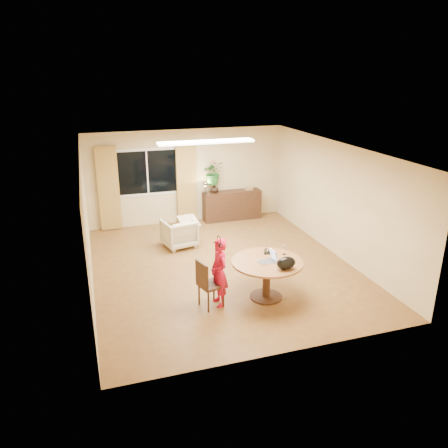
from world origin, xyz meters
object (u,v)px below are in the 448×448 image
object	(u,v)px
dining_table	(267,269)
dining_chair	(211,283)
sideboard	(232,205)
child	(219,272)
armchair	(179,233)

from	to	relation	value
dining_table	dining_chair	bearing A→B (deg)	179.18
sideboard	dining_chair	bearing A→B (deg)	-112.97
child	sideboard	size ratio (longest dim) A/B	0.78
dining_table	sideboard	bearing A→B (deg)	79.51
dining_chair	armchair	xyz separation A→B (m)	(0.04, 3.00, -0.11)
child	armchair	bearing A→B (deg)	176.85
dining_table	dining_chair	size ratio (longest dim) A/B	1.46
dining_chair	armchair	size ratio (longest dim) A/B	1.21
dining_table	sideboard	distance (m)	4.65
sideboard	dining_table	bearing A→B (deg)	-100.49
child	sideboard	bearing A→B (deg)	153.32
armchair	dining_table	bearing A→B (deg)	96.83
dining_chair	dining_table	bearing A→B (deg)	-17.25
child	armchair	size ratio (longest dim) A/B	1.71
child	sideboard	xyz separation A→B (m)	(1.77, 4.54, -0.23)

